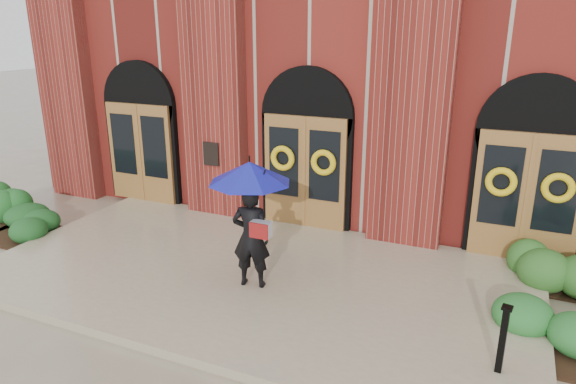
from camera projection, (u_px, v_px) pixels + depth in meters
The scene contains 7 objects.
ground at pixel (249, 282), 9.42m from camera, with size 90.00×90.00×0.00m, color gray.
landing at pixel (252, 275), 9.53m from camera, with size 10.00×5.30×0.15m, color tan.
church_building at pixel (378, 59), 15.99m from camera, with size 16.20×12.53×7.00m.
man_with_umbrella at pixel (250, 201), 8.55m from camera, with size 1.65×1.65×2.23m.
metal_post at pixel (503, 338), 6.61m from camera, with size 0.15×0.15×0.97m.
hedge_front_left at pixel (21, 225), 11.46m from camera, with size 1.42×1.22×0.50m, color #18471B.
hedge_front_right at pixel (562, 333), 7.39m from camera, with size 1.57×1.35×0.55m, color #226026.
Camera 1 is at (4.05, -7.44, 4.49)m, focal length 32.00 mm.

